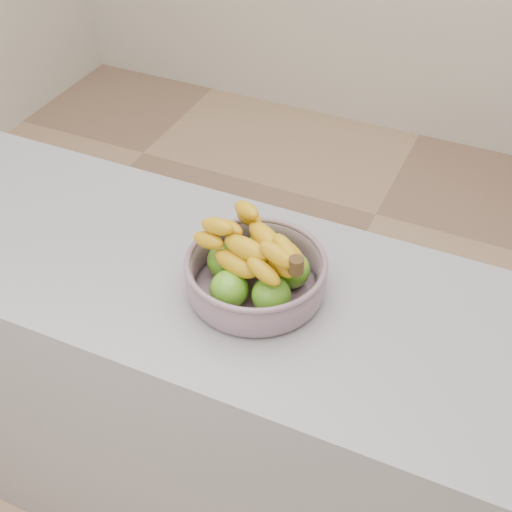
% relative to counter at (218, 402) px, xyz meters
% --- Properties ---
extents(ground, '(4.00, 4.00, 0.00)m').
position_rel_counter_xyz_m(ground, '(0.00, 0.31, -0.45)').
color(ground, tan).
rests_on(ground, ground).
extents(counter, '(2.00, 0.60, 0.90)m').
position_rel_counter_xyz_m(counter, '(0.00, 0.00, 0.00)').
color(counter, gray).
rests_on(counter, ground).
extents(fruit_bowl, '(0.31, 0.31, 0.17)m').
position_rel_counter_xyz_m(fruit_bowl, '(0.11, 0.00, 0.51)').
color(fruit_bowl, '#8794A2').
rests_on(fruit_bowl, counter).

